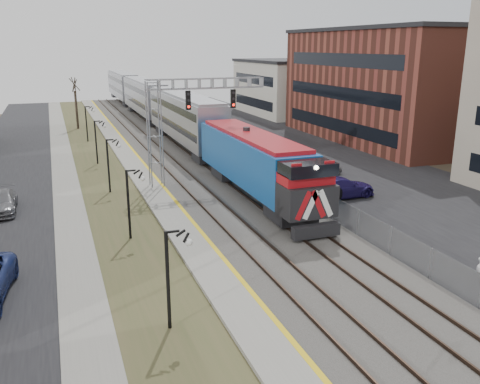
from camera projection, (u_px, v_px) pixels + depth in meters
street_west at (6, 179)px, 41.32m from camera, size 7.00×120.00×0.04m
sidewalk at (64, 174)px, 42.81m from camera, size 2.00×120.00×0.08m
grass_median at (101, 171)px, 43.81m from camera, size 4.00×120.00×0.06m
platform at (136, 167)px, 44.78m from camera, size 2.00×120.00×0.24m
ballast_bed at (191, 163)px, 46.44m from camera, size 8.00×120.00×0.20m
parking_lot at (308, 155)px, 50.45m from camera, size 16.00×120.00×0.04m
platform_edge at (146, 165)px, 45.04m from camera, size 0.24×120.00×0.01m
track_near at (169, 163)px, 45.73m from camera, size 1.58×120.00×0.15m
track_far at (206, 160)px, 46.89m from camera, size 1.58×120.00×0.15m
train at (156, 105)px, 67.25m from camera, size 3.00×85.85×5.33m
signal_gantry at (177, 114)px, 37.68m from camera, size 9.00×1.07×8.15m
lampposts at (128, 204)px, 28.19m from camera, size 0.14×62.14×4.00m
fence at (234, 153)px, 47.64m from camera, size 0.04×120.00×1.60m
buildings_east at (455, 90)px, 49.90m from camera, size 16.00×76.00×15.00m
car_lot_c at (331, 189)px, 35.89m from camera, size 5.69×4.16×1.44m
car_lot_d at (340, 188)px, 36.05m from camera, size 5.25×2.43×1.49m
car_lot_e at (321, 168)px, 42.32m from camera, size 4.07×2.24×1.31m
car_street_b at (1, 203)px, 32.92m from camera, size 1.86×4.54×1.32m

